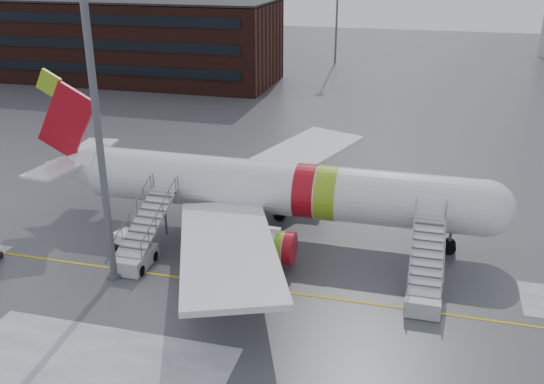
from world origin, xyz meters
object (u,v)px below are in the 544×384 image
(airstair_fwd, at_px, (424,283))
(airstair_aft, at_px, (139,247))
(airliner, at_px, (266,188))
(pushback_tug, at_px, (129,244))
(light_mast_near, at_px, (89,53))

(airstair_fwd, distance_m, airstair_aft, 18.35)
(airliner, bearing_deg, pushback_tug, -145.88)
(airstair_aft, bearing_deg, light_mast_near, -105.07)
(pushback_tug, distance_m, light_mast_near, 13.82)
(airliner, height_order, airstair_fwd, airliner)
(light_mast_near, bearing_deg, airliner, 49.72)
(airstair_aft, bearing_deg, airstair_fwd, 0.00)
(airstair_aft, bearing_deg, pushback_tug, 143.21)
(airstair_fwd, relative_size, airstair_aft, 1.00)
(airstair_aft, relative_size, light_mast_near, 0.28)
(airliner, height_order, light_mast_near, light_mast_near)
(pushback_tug, relative_size, light_mast_near, 0.10)
(airliner, xyz_separation_m, airstair_fwd, (11.43, -6.54, -2.35))
(airstair_fwd, height_order, pushback_tug, airstair_fwd)
(airstair_fwd, height_order, airstair_aft, same)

